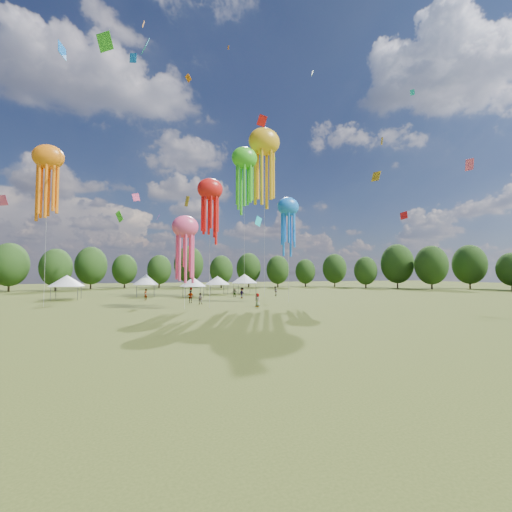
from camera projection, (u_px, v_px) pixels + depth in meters
name	position (u px, v px, depth m)	size (l,w,h in m)	color
ground	(408.00, 373.00, 15.24)	(300.00, 300.00, 0.00)	#384416
spectator_near	(200.00, 299.00, 48.66)	(0.79, 0.62, 1.63)	gray
spectators_far	(228.00, 294.00, 59.08)	(25.54, 21.49, 1.90)	gray
festival_tents	(178.00, 280.00, 66.10)	(39.14, 11.43, 4.33)	#47474C
show_kites	(235.00, 173.00, 57.90)	(39.66, 19.71, 32.66)	red
small_kites	(207.00, 132.00, 56.35)	(72.83, 53.92, 42.24)	red
treeline	(174.00, 264.00, 73.00)	(201.57, 95.24, 13.43)	#38281C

